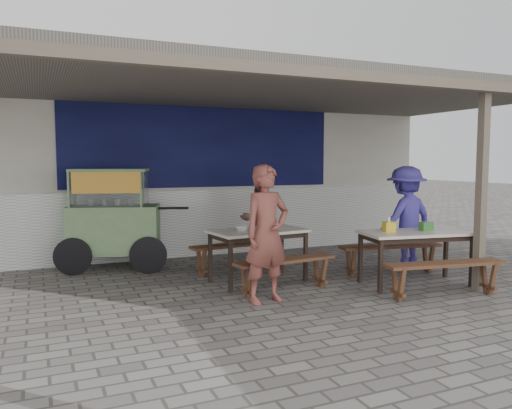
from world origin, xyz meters
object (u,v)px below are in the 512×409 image
at_px(bench_right_wall, 391,252).
at_px(patron_right_table, 406,218).
at_px(vendor_cart, 113,215).
at_px(patron_street_side, 267,234).
at_px(donation_box, 426,226).
at_px(table_right, 416,237).
at_px(bench_left_street, 286,267).
at_px(tissue_box, 389,227).
at_px(bench_right_street, 445,271).
at_px(condiment_bowl, 241,229).
at_px(table_left, 258,235).
at_px(bench_left_wall, 235,251).
at_px(patron_wall_side, 260,219).
at_px(condiment_jar, 270,224).

relative_size(bench_right_wall, patron_right_table, 0.99).
xyz_separation_m(vendor_cart, patron_right_table, (4.29, -1.82, -0.05)).
xyz_separation_m(patron_street_side, donation_box, (2.45, -0.03, -0.03)).
height_order(table_right, vendor_cart, vendor_cart).
relative_size(bench_left_street, tissue_box, 10.37).
distance_m(bench_right_street, patron_street_side, 2.32).
distance_m(table_right, tissue_box, 0.42).
relative_size(tissue_box, donation_box, 0.80).
bearing_deg(patron_street_side, vendor_cart, 108.77).
relative_size(bench_right_wall, vendor_cart, 0.79).
bearing_deg(condiment_bowl, table_left, -3.51).
distance_m(vendor_cart, patron_street_side, 3.03).
bearing_deg(tissue_box, bench_left_wall, 135.23).
bearing_deg(donation_box, patron_wall_side, 127.57).
height_order(patron_street_side, patron_wall_side, patron_street_side).
xyz_separation_m(vendor_cart, donation_box, (3.90, -2.70, -0.06)).
bearing_deg(vendor_cart, table_right, -18.80).
distance_m(bench_left_street, patron_street_side, 0.71).
bearing_deg(condiment_jar, table_right, -36.34).
bearing_deg(patron_street_side, table_right, -11.05).
height_order(table_left, condiment_bowl, condiment_bowl).
height_order(table_left, condiment_jar, condiment_jar).
height_order(patron_right_table, condiment_jar, patron_right_table).
relative_size(bench_left_wall, vendor_cart, 0.71).
distance_m(bench_right_street, patron_wall_side, 3.11).
bearing_deg(patron_right_table, bench_right_street, 58.36).
height_order(bench_left_wall, patron_wall_side, patron_wall_side).
bearing_deg(vendor_cart, donation_box, -17.21).
distance_m(table_left, condiment_bowl, 0.27).
bearing_deg(condiment_jar, bench_left_street, -102.45).
xyz_separation_m(table_right, tissue_box, (-0.37, 0.12, 0.15)).
relative_size(bench_left_street, patron_wall_side, 0.96).
xyz_separation_m(patron_right_table, condiment_jar, (-2.24, 0.32, -0.02)).
height_order(vendor_cart, patron_wall_side, vendor_cart).
bearing_deg(patron_wall_side, bench_left_wall, 17.28).
bearing_deg(patron_wall_side, tissue_box, 101.87).
relative_size(patron_wall_side, patron_right_table, 0.93).
relative_size(bench_right_wall, patron_wall_side, 1.07).
distance_m(bench_left_street, bench_right_street, 2.01).
bearing_deg(vendor_cart, bench_left_street, -34.53).
distance_m(bench_left_wall, tissue_box, 2.36).
bearing_deg(bench_left_wall, tissue_box, -51.49).
xyz_separation_m(table_left, patron_wall_side, (0.51, 1.08, 0.09)).
relative_size(patron_street_side, patron_right_table, 1.02).
bearing_deg(table_right, bench_right_street, -90.00).
bearing_deg(table_left, condiment_jar, 25.85).
height_order(table_left, bench_right_wall, table_left).
relative_size(condiment_jar, condiment_bowl, 0.52).
xyz_separation_m(bench_right_wall, condiment_jar, (-1.77, 0.55, 0.46)).
distance_m(table_right, patron_street_side, 2.26).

